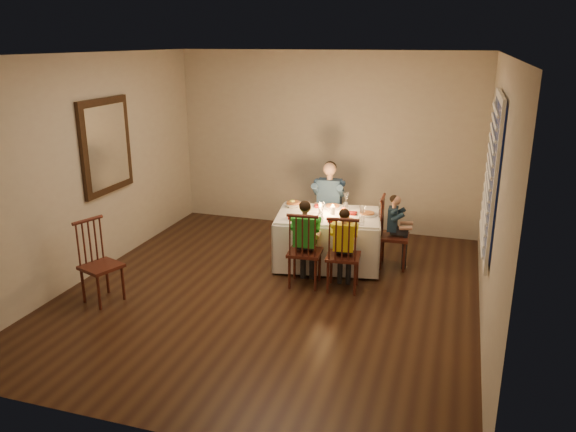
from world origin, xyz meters
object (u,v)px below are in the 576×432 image
(adult, at_px, (328,246))
(dining_table, at_px, (328,229))
(chair_end, at_px, (392,266))
(chair_extra, at_px, (105,301))
(child_teal, at_px, (392,266))
(chair_adult, at_px, (328,246))
(serving_bowl, at_px, (293,205))
(chair_near_right, at_px, (342,289))
(child_yellow, at_px, (342,289))
(chair_near_left, at_px, (305,284))
(child_green, at_px, (305,284))

(adult, bearing_deg, dining_table, -78.87)
(chair_end, distance_m, chair_extra, 3.47)
(chair_end, xyz_separation_m, child_teal, (0.00, 0.00, 0.00))
(dining_table, distance_m, chair_adult, 0.82)
(chair_adult, bearing_deg, chair_end, -28.80)
(dining_table, bearing_deg, chair_adult, 93.50)
(adult, bearing_deg, serving_bowl, -128.07)
(chair_near_right, xyz_separation_m, child_yellow, (0.00, 0.00, 0.00))
(adult, height_order, child_yellow, adult)
(dining_table, bearing_deg, child_teal, 2.43)
(chair_near_right, bearing_deg, chair_extra, 18.37)
(dining_table, distance_m, chair_near_left, 0.84)
(chair_near_left, bearing_deg, serving_bowl, -69.74)
(chair_adult, height_order, adult, adult)
(chair_near_right, xyz_separation_m, adult, (-0.49, 1.34, 0.00))
(chair_extra, distance_m, serving_bowl, 2.58)
(dining_table, relative_size, adult, 1.20)
(chair_adult, distance_m, adult, 0.00)
(chair_extra, xyz_separation_m, child_teal, (2.89, 1.93, 0.00))
(chair_end, height_order, adult, adult)
(dining_table, distance_m, chair_end, 0.95)
(adult, bearing_deg, child_teal, -28.80)
(chair_extra, bearing_deg, chair_adult, -18.59)
(chair_extra, bearing_deg, chair_end, -36.18)
(child_teal, bearing_deg, child_green, 130.67)
(chair_near_left, height_order, chair_extra, chair_extra)
(chair_near_right, height_order, adult, adult)
(dining_table, xyz_separation_m, child_teal, (0.80, 0.17, -0.47))
(dining_table, relative_size, child_green, 1.38)
(child_green, height_order, serving_bowl, serving_bowl)
(chair_adult, height_order, child_yellow, child_yellow)
(chair_end, height_order, child_green, child_green)
(chair_near_left, xyz_separation_m, chair_end, (0.91, 0.86, 0.00))
(adult, xyz_separation_m, child_green, (0.04, -1.35, 0.00))
(dining_table, distance_m, adult, 0.82)
(child_green, bearing_deg, chair_near_right, 176.46)
(adult, xyz_separation_m, child_yellow, (0.49, -1.34, 0.00))
(chair_near_left, bearing_deg, chair_end, -141.48)
(chair_near_left, xyz_separation_m, serving_bowl, (-0.40, 0.86, 0.69))
(adult, height_order, serving_bowl, serving_bowl)
(adult, bearing_deg, chair_end, -28.80)
(chair_adult, bearing_deg, child_yellow, -71.56)
(serving_bowl, bearing_deg, child_teal, 0.00)
(child_teal, bearing_deg, dining_table, 99.14)
(adult, bearing_deg, child_yellow, -71.56)
(chair_adult, distance_m, chair_near_left, 1.35)
(chair_extra, relative_size, child_teal, 0.99)
(adult, distance_m, child_green, 1.35)
(chair_adult, bearing_deg, serving_bowl, -128.07)
(chair_end, distance_m, child_teal, 0.00)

